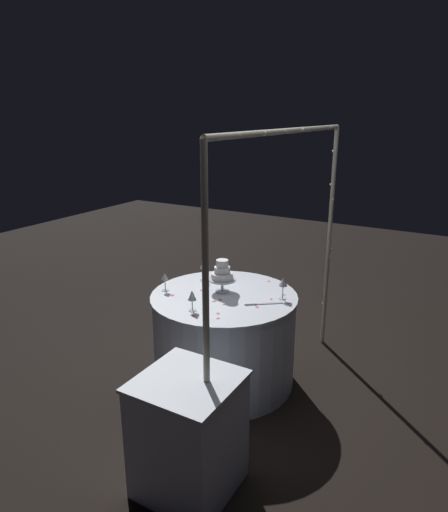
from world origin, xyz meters
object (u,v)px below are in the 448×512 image
wine_glass_0 (203,266)px  wine_glass_2 (192,296)px  tiered_cake (222,274)px  decorative_arch (285,230)px  wine_glass_1 (165,278)px  cake_knife (261,304)px  main_table (224,338)px  wine_glass_3 (283,283)px  side_table (188,434)px

wine_glass_0 → wine_glass_2: bearing=25.1°
tiered_cake → decorative_arch: bearing=84.2°
wine_glass_1 → cake_knife: wine_glass_1 is taller
wine_glass_1 → cake_knife: (-0.14, 0.79, -0.10)m
wine_glass_1 → wine_glass_2: (0.22, 0.41, 0.00)m
main_table → cake_knife: cake_knife is taller
decorative_arch → main_table: decorative_arch is taller
wine_glass_0 → cake_knife: size_ratio=0.69×
main_table → wine_glass_2: wine_glass_2 is taller
wine_glass_3 → wine_glass_0: bearing=-92.8°
decorative_arch → cake_knife: bearing=-84.4°
side_table → wine_glass_0: 1.55m
decorative_arch → wine_glass_3: decorative_arch is taller
decorative_arch → tiered_cake: (-0.06, -0.54, -0.43)m
decorative_arch → wine_glass_2: decorative_arch is taller
wine_glass_0 → wine_glass_3: wine_glass_0 is taller
main_table → wine_glass_2: (0.37, -0.05, 0.49)m
side_table → wine_glass_3: size_ratio=4.27×
decorative_arch → wine_glass_3: 0.49m
wine_glass_2 → decorative_arch: bearing=124.3°
decorative_arch → wine_glass_1: size_ratio=14.49×
cake_knife → main_table: bearing=-92.9°
main_table → cake_knife: bearing=87.1°
wine_glass_1 → main_table: bearing=108.7°
main_table → wine_glass_0: size_ratio=6.79×
wine_glass_2 → tiered_cake: bearing=179.8°
decorative_arch → side_table: 1.47m
wine_glass_1 → wine_glass_3: wine_glass_3 is taller
tiered_cake → wine_glass_0: 0.30m
main_table → wine_glass_1: (0.15, -0.45, 0.49)m
tiered_cake → side_table: bearing=21.1°
main_table → wine_glass_3: (-0.16, 0.43, 0.51)m
wine_glass_2 → side_table: bearing=31.7°
decorative_arch → tiered_cake: 0.70m
decorative_arch → wine_glass_2: bearing=-55.7°
tiered_cake → wine_glass_1: 0.46m
main_table → side_table: size_ratio=1.60×
decorative_arch → cake_knife: 0.60m
wine_glass_3 → side_table: bearing=-1.5°
wine_glass_0 → side_table: bearing=28.9°
main_table → tiered_cake: bearing=-138.6°
wine_glass_1 → side_table: bearing=42.3°
main_table → wine_glass_0: (-0.19, -0.31, 0.50)m
wine_glass_1 → wine_glass_2: 0.46m
main_table → wine_glass_0: 0.62m
tiered_cake → cake_knife: 0.41m
wine_glass_0 → wine_glass_3: size_ratio=1.01×
tiered_cake → wine_glass_2: bearing=-0.2°
cake_knife → wine_glass_1: bearing=-80.1°
cake_knife → wine_glass_2: bearing=-47.1°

